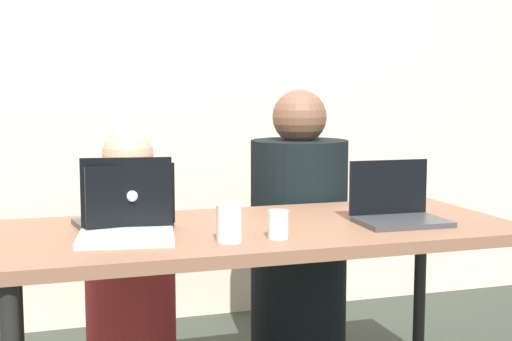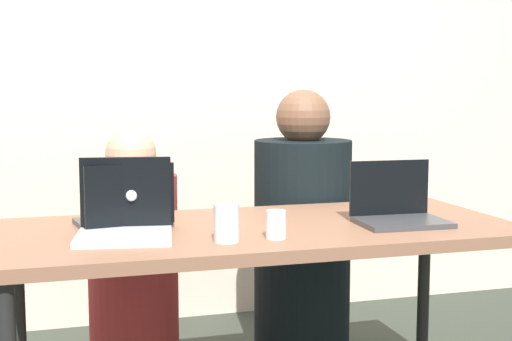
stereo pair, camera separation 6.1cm
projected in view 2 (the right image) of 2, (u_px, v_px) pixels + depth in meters
back_wall at (184, 71)px, 3.72m from camera, size 4.50×0.10×2.62m
desk at (262, 244)px, 2.43m from camera, size 1.73×0.77×0.76m
person_on_left at (133, 271)px, 2.94m from camera, size 0.39×0.39×1.06m
person_on_right at (302, 244)px, 3.14m from camera, size 0.52×0.52×1.22m
laptop_back_left at (125, 213)px, 2.39m from camera, size 0.33×0.28×0.22m
laptop_front_right at (398, 210)px, 2.46m from camera, size 0.30×0.25×0.21m
laptop_front_left at (125, 220)px, 2.23m from camera, size 0.33×0.31×0.24m
water_glass_left at (227, 226)px, 2.16m from camera, size 0.08×0.08×0.12m
water_glass_center at (276, 226)px, 2.21m from camera, size 0.06×0.06×0.09m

